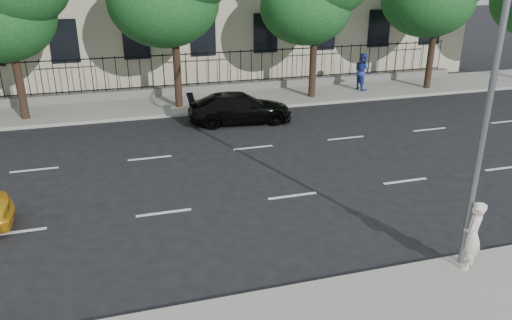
# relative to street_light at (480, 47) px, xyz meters

# --- Properties ---
(ground) EXTENTS (120.00, 120.00, 0.00)m
(ground) POSITION_rel_street_light_xyz_m (-2.50, 1.77, -5.15)
(ground) COLOR black
(ground) RESTS_ON ground
(far_sidewalk) EXTENTS (60.00, 4.00, 0.15)m
(far_sidewalk) POSITION_rel_street_light_xyz_m (-2.50, 15.77, -5.07)
(far_sidewalk) COLOR gray
(far_sidewalk) RESTS_ON ground
(lane_markings) EXTENTS (49.60, 4.62, 0.01)m
(lane_markings) POSITION_rel_street_light_xyz_m (-2.50, 6.52, -5.14)
(lane_markings) COLOR silver
(lane_markings) RESTS_ON ground
(iron_fence) EXTENTS (30.00, 0.50, 2.20)m
(iron_fence) POSITION_rel_street_light_xyz_m (-2.50, 17.47, -4.50)
(iron_fence) COLOR slate
(iron_fence) RESTS_ON far_sidewalk
(street_light) EXTENTS (0.25, 3.32, 8.05)m
(street_light) POSITION_rel_street_light_xyz_m (0.00, 0.00, 0.00)
(street_light) COLOR slate
(street_light) RESTS_ON near_sidewalk
(black_sedan) EXTENTS (4.82, 2.29, 1.36)m
(black_sedan) POSITION_rel_street_light_xyz_m (-2.16, 12.11, -4.47)
(black_sedan) COLOR black
(black_sedan) RESTS_ON ground
(woman_near) EXTENTS (0.74, 0.70, 1.70)m
(woman_near) POSITION_rel_street_light_xyz_m (0.01, -0.75, -4.15)
(woman_near) COLOR silver
(woman_near) RESTS_ON near_sidewalk
(pedestrian_far) EXTENTS (0.88, 1.06, 2.00)m
(pedestrian_far) POSITION_rel_street_light_xyz_m (5.72, 15.61, -4.00)
(pedestrian_far) COLOR navy
(pedestrian_far) RESTS_ON far_sidewalk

